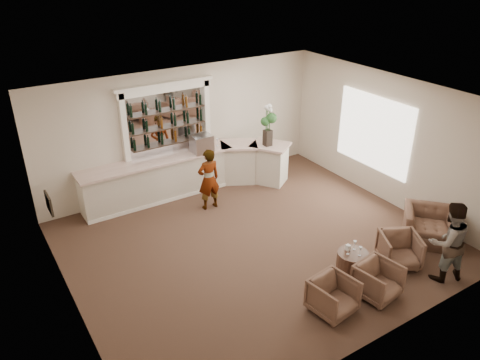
# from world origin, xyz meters

# --- Properties ---
(ground) EXTENTS (8.00, 8.00, 0.00)m
(ground) POSITION_xyz_m (0.00, 0.00, 0.00)
(ground) COLOR brown
(ground) RESTS_ON ground
(room_shell) EXTENTS (8.04, 7.02, 3.32)m
(room_shell) POSITION_xyz_m (0.16, 0.71, 2.34)
(room_shell) COLOR beige
(room_shell) RESTS_ON ground
(bar_counter) EXTENTS (5.72, 1.80, 1.14)m
(bar_counter) POSITION_xyz_m (-0.16, 3.00, 0.57)
(bar_counter) COLOR white
(bar_counter) RESTS_ON ground
(back_bar_alcove) EXTENTS (2.64, 0.25, 3.00)m
(back_bar_alcove) POSITION_xyz_m (-0.50, 3.41, 2.03)
(back_bar_alcove) COLOR white
(back_bar_alcove) RESTS_ON ground
(cocktail_table) EXTENTS (0.63, 0.63, 0.50)m
(cocktail_table) POSITION_xyz_m (1.02, -1.94, 0.25)
(cocktail_table) COLOR #4E3121
(cocktail_table) RESTS_ON ground
(sommelier) EXTENTS (0.60, 0.40, 1.61)m
(sommelier) POSITION_xyz_m (-0.11, 1.99, 0.80)
(sommelier) COLOR gray
(sommelier) RESTS_ON ground
(guest) EXTENTS (1.00, 0.89, 1.70)m
(guest) POSITION_xyz_m (2.46, -3.00, 0.85)
(guest) COLOR gray
(guest) RESTS_ON ground
(armchair_left) EXTENTS (0.83, 0.85, 0.69)m
(armchair_left) POSITION_xyz_m (-0.07, -2.57, 0.34)
(armchair_left) COLOR brown
(armchair_left) RESTS_ON ground
(armchair_center) EXTENTS (0.85, 0.87, 0.69)m
(armchair_center) POSITION_xyz_m (0.93, -2.70, 0.35)
(armchair_center) COLOR brown
(armchair_center) RESTS_ON ground
(armchair_right) EXTENTS (1.04, 1.05, 0.71)m
(armchair_right) POSITION_xyz_m (2.07, -2.24, 0.36)
(armchair_right) COLOR brown
(armchair_right) RESTS_ON ground
(armchair_far) EXTENTS (1.53, 1.54, 0.76)m
(armchair_far) POSITION_xyz_m (3.37, -1.99, 0.38)
(armchair_far) COLOR brown
(armchair_far) RESTS_ON ground
(espresso_machine) EXTENTS (0.53, 0.45, 0.46)m
(espresso_machine) POSITION_xyz_m (0.22, 2.93, 1.37)
(espresso_machine) COLOR #AFAFB4
(espresso_machine) RESTS_ON bar_counter
(flower_vase) EXTENTS (0.31, 0.31, 1.18)m
(flower_vase) POSITION_xyz_m (1.94, 2.36, 1.80)
(flower_vase) COLOR black
(flower_vase) RESTS_ON bar_counter
(wine_glass_bar_left) EXTENTS (0.07, 0.07, 0.21)m
(wine_glass_bar_left) POSITION_xyz_m (0.02, 3.03, 1.25)
(wine_glass_bar_left) COLOR white
(wine_glass_bar_left) RESTS_ON bar_counter
(wine_glass_bar_right) EXTENTS (0.07, 0.07, 0.21)m
(wine_glass_bar_right) POSITION_xyz_m (0.77, 3.06, 1.25)
(wine_glass_bar_right) COLOR white
(wine_glass_bar_right) RESTS_ON bar_counter
(wine_glass_tbl_a) EXTENTS (0.07, 0.07, 0.21)m
(wine_glass_tbl_a) POSITION_xyz_m (0.90, -1.91, 0.60)
(wine_glass_tbl_a) COLOR white
(wine_glass_tbl_a) RESTS_ON cocktail_table
(wine_glass_tbl_b) EXTENTS (0.07, 0.07, 0.21)m
(wine_glass_tbl_b) POSITION_xyz_m (1.12, -1.86, 0.60)
(wine_glass_tbl_b) COLOR white
(wine_glass_tbl_b) RESTS_ON cocktail_table
(wine_glass_tbl_c) EXTENTS (0.07, 0.07, 0.21)m
(wine_glass_tbl_c) POSITION_xyz_m (1.06, -2.07, 0.60)
(wine_glass_tbl_c) COLOR white
(wine_glass_tbl_c) RESTS_ON cocktail_table
(napkin_holder) EXTENTS (0.08, 0.08, 0.12)m
(napkin_holder) POSITION_xyz_m (1.00, -1.80, 0.56)
(napkin_holder) COLOR white
(napkin_holder) RESTS_ON cocktail_table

